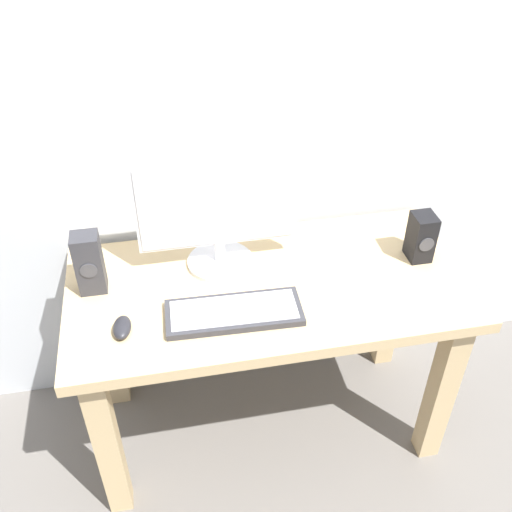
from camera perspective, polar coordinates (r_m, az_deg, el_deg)
ground_plane at (r=2.54m, az=1.01°, el=-15.80°), size 6.00×6.00×0.00m
wall_back at (r=1.95m, az=-0.88°, el=21.55°), size 2.92×0.04×3.00m
desk at (r=2.08m, az=1.19°, el=-5.61°), size 1.36×0.67×0.76m
monitor at (r=1.95m, az=-3.77°, el=4.30°), size 0.55×0.23×0.41m
keyboard_primary at (r=1.85m, az=-2.18°, el=-5.56°), size 0.44×0.18×0.03m
mouse at (r=1.84m, az=-13.00°, el=-6.84°), size 0.06×0.10×0.04m
speaker_right at (r=2.12m, az=15.89°, el=1.81°), size 0.08×0.09×0.18m
speaker_left at (r=1.96m, az=-16.05°, el=-0.67°), size 0.09×0.08×0.22m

